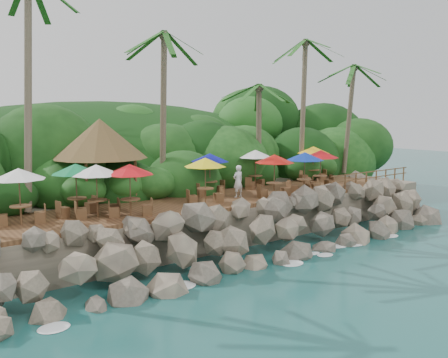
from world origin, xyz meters
TOP-DOWN VIEW (x-y plane):
  - ground at (0.00, 0.00)m, footprint 140.00×140.00m
  - land_base at (0.00, 16.00)m, footprint 32.00×25.20m
  - jungle_hill at (0.00, 23.50)m, footprint 44.80×28.00m
  - seawall at (0.00, 2.00)m, footprint 29.00×4.00m
  - terrace at (0.00, 6.00)m, footprint 26.00×5.00m
  - jungle_foliage at (0.00, 15.00)m, footprint 44.00×16.00m
  - foam_line at (0.00, 0.30)m, footprint 25.20×0.80m
  - palms at (0.38, 8.78)m, footprint 35.82×7.21m
  - palapa at (-6.04, 9.39)m, footprint 5.17×5.17m
  - dining_clusters at (-0.79, 5.82)m, footprint 22.67×5.52m
  - railing at (10.78, 3.65)m, footprint 8.30×0.10m
  - waiter at (0.76, 5.64)m, footprint 0.70×0.47m

SIDE VIEW (x-z plane):
  - ground at x=0.00m, z-range 0.00..0.00m
  - jungle_hill at x=0.00m, z-range -7.70..7.70m
  - jungle_foliage at x=0.00m, z-range -6.00..6.00m
  - foam_line at x=0.00m, z-range 0.00..0.06m
  - land_base at x=0.00m, z-range 0.00..2.10m
  - seawall at x=0.00m, z-range 0.00..2.30m
  - terrace at x=0.00m, z-range 2.10..2.30m
  - railing at x=10.78m, z-range 2.41..3.41m
  - waiter at x=0.76m, z-range 2.30..4.18m
  - dining_clusters at x=-0.79m, z-range 3.13..5.65m
  - palapa at x=-6.04m, z-range 3.49..8.09m
  - palms at x=0.38m, z-range 5.35..18.50m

